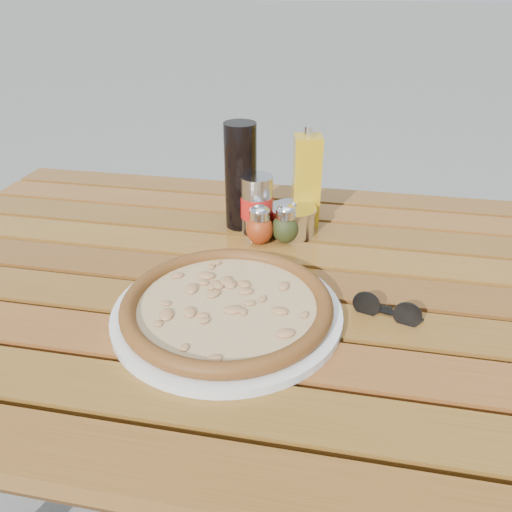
% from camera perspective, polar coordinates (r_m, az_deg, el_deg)
% --- Properties ---
extents(table, '(1.40, 0.90, 0.75)m').
position_cam_1_polar(table, '(0.93, -0.24, -6.26)').
color(table, '#34190B').
rests_on(table, ground).
extents(plate, '(0.47, 0.47, 0.01)m').
position_cam_1_polar(plate, '(0.79, -3.29, -6.44)').
color(plate, silver).
rests_on(plate, table).
extents(pizza, '(0.40, 0.40, 0.03)m').
position_cam_1_polar(pizza, '(0.78, -3.32, -5.51)').
color(pizza, beige).
rests_on(pizza, plate).
extents(pepper_shaker, '(0.06, 0.06, 0.08)m').
position_cam_1_polar(pepper_shaker, '(0.99, 0.42, 3.51)').
color(pepper_shaker, '#A73813').
rests_on(pepper_shaker, table).
extents(oregano_shaker, '(0.07, 0.07, 0.08)m').
position_cam_1_polar(oregano_shaker, '(0.99, 3.40, 3.63)').
color(oregano_shaker, '#343D18').
rests_on(oregano_shaker, table).
extents(dark_bottle, '(0.08, 0.08, 0.22)m').
position_cam_1_polar(dark_bottle, '(1.03, -1.76, 9.07)').
color(dark_bottle, black).
rests_on(dark_bottle, table).
extents(soda_can, '(0.08, 0.08, 0.12)m').
position_cam_1_polar(soda_can, '(1.03, 0.08, 5.89)').
color(soda_can, silver).
rests_on(soda_can, table).
extents(olive_oil_cruet, '(0.07, 0.07, 0.21)m').
position_cam_1_polar(olive_oil_cruet, '(1.06, 5.77, 8.60)').
color(olive_oil_cruet, '#B78B13').
rests_on(olive_oil_cruet, table).
extents(parmesan_tin, '(0.13, 0.13, 0.07)m').
position_cam_1_polar(parmesan_tin, '(1.03, 4.23, 4.12)').
color(parmesan_tin, silver).
rests_on(parmesan_tin, table).
extents(sunglasses, '(0.11, 0.05, 0.04)m').
position_cam_1_polar(sunglasses, '(0.81, 14.72, -5.98)').
color(sunglasses, black).
rests_on(sunglasses, table).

